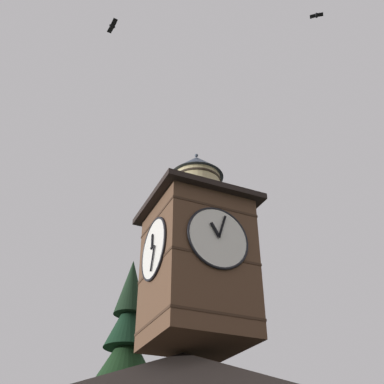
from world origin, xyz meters
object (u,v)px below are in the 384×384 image
at_px(clock_tower, 197,255).
at_px(flying_bird_low, 112,26).
at_px(moon, 130,376).
at_px(flying_bird_high, 316,15).

distance_m(clock_tower, flying_bird_low, 9.24).
bearing_deg(moon, flying_bird_low, 71.12).
height_order(moon, flying_bird_low, flying_bird_low).
bearing_deg(flying_bird_low, clock_tower, -139.85).
bearing_deg(flying_bird_high, clock_tower, -57.25).
bearing_deg(flying_bird_low, moon, -108.88).
bearing_deg(moon, flying_bird_high, 81.18).
distance_m(clock_tower, flying_bird_high, 12.30).
bearing_deg(flying_bird_high, flying_bird_low, -6.19).
bearing_deg(flying_bird_high, moon, -98.82).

